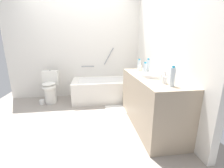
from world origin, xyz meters
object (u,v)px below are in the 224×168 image
at_px(water_bottle_3, 148,66).
at_px(drinking_glass_0, 165,80).
at_px(drinking_glass_2, 140,68).
at_px(toilet_paper_roll, 42,102).
at_px(sink_basin, 153,75).
at_px(sink_faucet, 165,74).
at_px(bath_mat, 119,109).
at_px(water_bottle_2, 145,68).
at_px(bathtub, 107,89).
at_px(water_bottle_0, 139,65).
at_px(toilet, 50,88).
at_px(drinking_glass_1, 162,77).
at_px(water_bottle_1, 172,77).

xyz_separation_m(water_bottle_3, drinking_glass_0, (-0.05, -0.70, -0.08)).
relative_size(drinking_glass_2, toilet_paper_roll, 0.93).
distance_m(sink_basin, drinking_glass_0, 0.41).
distance_m(water_bottle_3, drinking_glass_0, 0.70).
bearing_deg(sink_faucet, bath_mat, 132.47).
height_order(sink_faucet, drinking_glass_0, drinking_glass_0).
distance_m(sink_faucet, water_bottle_2, 0.34).
relative_size(bathtub, water_bottle_0, 7.73).
xyz_separation_m(drinking_glass_0, bath_mat, (-0.39, 1.07, -0.87)).
distance_m(toilet, water_bottle_0, 2.06).
xyz_separation_m(drinking_glass_1, drinking_glass_2, (-0.05, 0.82, -0.00)).
bearing_deg(sink_faucet, sink_basin, -180.00).
bearing_deg(sink_faucet, drinking_glass_2, 113.44).
xyz_separation_m(sink_basin, drinking_glass_2, (-0.03, 0.54, 0.03)).
relative_size(toilet, drinking_glass_1, 7.11).
height_order(toilet, bath_mat, toilet).
distance_m(drinking_glass_1, drinking_glass_2, 0.82).
xyz_separation_m(sink_basin, drinking_glass_1, (0.02, -0.28, 0.03)).
xyz_separation_m(drinking_glass_1, bath_mat, (-0.42, 0.94, -0.87)).
xyz_separation_m(sink_faucet, drinking_glass_1, (-0.18, -0.28, 0.02)).
bearing_deg(drinking_glass_0, water_bottle_2, 92.24).
relative_size(water_bottle_1, water_bottle_2, 1.22).
xyz_separation_m(bath_mat, toilet_paper_roll, (-1.67, 0.53, 0.04)).
distance_m(water_bottle_1, water_bottle_3, 0.84).
height_order(bathtub, sink_faucet, bathtub).
xyz_separation_m(water_bottle_0, drinking_glass_0, (-0.03, -1.12, -0.05)).
height_order(sink_faucet, toilet_paper_roll, sink_faucet).
relative_size(bathtub, drinking_glass_0, 17.25).
bearing_deg(toilet_paper_roll, drinking_glass_1, -35.12).
xyz_separation_m(sink_faucet, water_bottle_3, (-0.17, 0.28, 0.09)).
height_order(sink_faucet, water_bottle_3, water_bottle_3).
height_order(sink_faucet, water_bottle_1, water_bottle_1).
bearing_deg(bath_mat, drinking_glass_1, -66.00).
height_order(drinking_glass_1, drinking_glass_2, drinking_glass_1).
bearing_deg(water_bottle_0, drinking_glass_2, -104.13).
bearing_deg(drinking_glass_1, drinking_glass_2, 93.43).
bearing_deg(toilet, water_bottle_1, 44.78).
distance_m(toilet, sink_faucet, 2.50).
bearing_deg(drinking_glass_1, toilet_paper_roll, 144.88).
distance_m(sink_basin, drinking_glass_1, 0.28).
relative_size(sink_faucet, drinking_glass_1, 1.47).
relative_size(toilet, toilet_paper_roll, 6.69).
xyz_separation_m(bathtub, water_bottle_3, (0.61, -1.01, 0.68)).
relative_size(water_bottle_0, water_bottle_3, 0.81).
distance_m(water_bottle_2, toilet_paper_roll, 2.41).
bearing_deg(sink_basin, bathtub, 113.99).
bearing_deg(toilet_paper_roll, sink_basin, -29.85).
distance_m(sink_basin, toilet_paper_roll, 2.52).
height_order(water_bottle_1, drinking_glass_0, water_bottle_1).
bearing_deg(sink_basin, water_bottle_0, 89.01).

